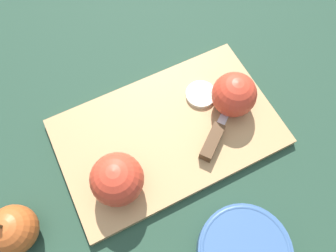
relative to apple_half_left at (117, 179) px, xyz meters
name	(u,v)px	position (x,y,z in m)	size (l,w,h in m)	color
ground_plane	(168,134)	(0.11, 0.07, -0.06)	(4.00, 4.00, 0.00)	#1E3828
cutting_board	(168,132)	(0.11, 0.07, -0.05)	(0.42, 0.28, 0.02)	#A37A4C
apple_half_left	(117,179)	(0.00, 0.00, 0.00)	(0.09, 0.09, 0.09)	red
apple_half_right	(234,95)	(0.24, 0.07, 0.00)	(0.08, 0.08, 0.08)	red
knife	(215,137)	(0.18, 0.02, -0.03)	(0.14, 0.13, 0.02)	silver
apple_slice	(201,94)	(0.20, 0.11, -0.04)	(0.06, 0.06, 0.01)	#EFE5C6
apple_whole	(13,230)	(-0.17, -0.01, -0.02)	(0.08, 0.08, 0.09)	#AD4C1E
bowl	(244,252)	(0.15, -0.17, -0.04)	(0.14, 0.14, 0.04)	#33517F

